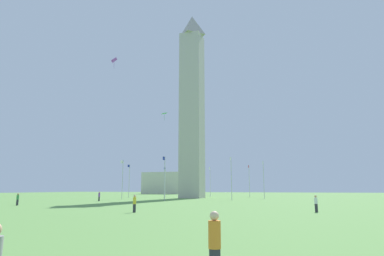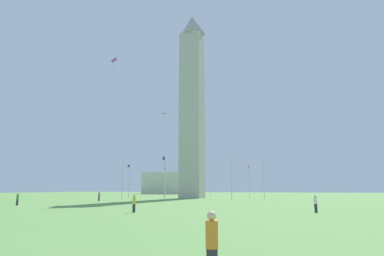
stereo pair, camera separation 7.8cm
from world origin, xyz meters
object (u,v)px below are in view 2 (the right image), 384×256
Objects in this scene: flagpole_sw at (165,180)px; person_purple_shirt at (99,196)px; flagpole_n at (164,176)px; flagpole_ne at (231,176)px; kite_purple_diamond at (114,60)px; person_orange_shirt at (212,246)px; obelisk_monument at (192,103)px; flagpole_nw at (122,178)px; person_white_shirt at (316,204)px; person_yellow_shirt at (134,204)px; distant_building at (169,183)px; flagpole_e at (264,178)px; flagpole_s at (210,180)px; person_green_shirt at (17,199)px; flagpole_se at (249,180)px; kite_green_diamond at (164,114)px; flagpole_w at (129,179)px.

flagpole_sw is 4.93× the size of person_purple_shirt.
flagpole_n is 13.28m from flagpole_ne.
kite_purple_diamond is at bearing -4.57° from flagpole_sw.
kite_purple_diamond reaches higher than person_orange_shirt.
obelisk_monument is 5.60× the size of flagpole_nw.
person_white_shirt is at bearing 52.87° from flagpole_nw.
flagpole_n is 12.76m from person_purple_shirt.
distant_building is at bearing 14.66° from person_yellow_shirt.
obelisk_monument reaches higher than flagpole_e.
flagpole_n is 30.79m from kite_purple_diamond.
distant_building reaches higher than flagpole_ne.
obelisk_monument is 25.96m from flagpole_s.
person_yellow_shirt is (35.45, 21.94, -3.86)m from flagpole_nw.
flagpole_sw is 53.10m from person_green_shirt.
flagpole_nw is at bearing 9.41° from person_purple_shirt.
flagpole_s is (-5.08, -12.26, 0.00)m from flagpole_se.
flagpole_sw is 5.23× the size of person_green_shirt.
flagpole_nw is 12.19m from person_purple_shirt.
flagpole_sw is at bearing -158.26° from kite_green_diamond.
flagpole_ne is at bearing 112.50° from flagpole_n.
flagpole_ne reaches higher than person_orange_shirt.
flagpole_w is at bearing -4.50° from person_green_shirt.
flagpole_s is at bearing 172.45° from kite_green_diamond.
kite_purple_diamond is 0.12× the size of distant_building.
person_purple_shirt is (6.34, -10.39, -3.82)m from flagpole_n.
flagpole_nw is 66.54m from person_orange_shirt.
person_purple_shirt is 1.06× the size of person_green_shirt.
flagpole_w is at bearing -112.50° from flagpole_ne.
flagpole_nw reaches higher than person_purple_shirt.
person_yellow_shirt is 117.21m from distant_building.
flagpole_se is 60.16m from person_yellow_shirt.
kite_purple_diamond reaches higher than distant_building.
person_yellow_shirt is (59.98, -2.59, -3.86)m from flagpole_se.
flagpole_s is at bearing -112.50° from flagpole_se.
flagpole_ne is at bearing 44.87° from obelisk_monument.
flagpole_nw is 5.23× the size of person_green_shirt.
flagpole_ne is 25.66m from person_purple_shirt.
person_yellow_shirt is at bearing -9.13° from flagpole_e.
obelisk_monument is at bearing 135.13° from kite_purple_diamond.
flagpole_e is 34.69m from flagpole_w.
distant_building is (-44.70, -31.28, -0.04)m from flagpole_s.
person_white_shirt is 118.81m from distant_building.
flagpole_w reaches higher than person_purple_shirt.
flagpole_e is 78.83m from distant_building.
flagpole_nw reaches higher than person_white_shirt.
obelisk_monument is 54.65m from person_white_shirt.
person_yellow_shirt is at bearing 8.46° from flagpole_s.
flagpole_e is 13.28m from flagpole_se.
obelisk_monument is at bearing 159.65° from kite_green_diamond.
person_purple_shirt is at bearing -58.60° from flagpole_n.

